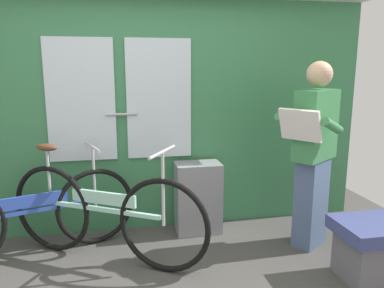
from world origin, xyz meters
name	(u,v)px	position (x,y,z in m)	size (l,w,h in m)	color
train_door_wall	(142,110)	(-0.01, 1.10, 1.16)	(4.34, 0.28, 2.22)	#387A4C
bicycle_near_door	(103,214)	(-0.38, 0.49, 0.40)	(1.56, 0.95, 0.96)	black
bicycle_leaning_behind	(31,215)	(-0.96, 0.65, 0.37)	(1.67, 0.66, 0.90)	black
passenger_reading_newspaper	(314,152)	(1.39, 0.42, 0.85)	(0.61, 0.57, 1.60)	slate
trash_bin_by_wall	(198,197)	(0.49, 0.89, 0.34)	(0.42, 0.28, 0.67)	gray
bench_seat_corner	(382,248)	(1.66, -0.19, 0.24)	(0.70, 0.44, 0.45)	#3D477F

